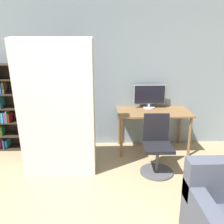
{
  "coord_description": "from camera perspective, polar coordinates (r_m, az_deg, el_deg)",
  "views": [
    {
      "loc": [
        0.08,
        -1.65,
        2.03
      ],
      "look_at": [
        0.2,
        1.66,
        1.05
      ],
      "focal_mm": 40.0,
      "sensor_mm": 36.0,
      "label": 1
    }
  ],
  "objects": [
    {
      "name": "wall_back",
      "position": [
        4.74,
        -3.06,
        8.2
      ],
      "size": [
        8.0,
        0.06,
        2.7
      ],
      "color": "gray",
      "rests_on": "ground"
    },
    {
      "name": "desk",
      "position": [
        4.62,
        9.42,
        -0.94
      ],
      "size": [
        1.32,
        0.69,
        0.76
      ],
      "color": "brown",
      "rests_on": "ground"
    },
    {
      "name": "monitor",
      "position": [
        4.73,
        8.54,
        3.67
      ],
      "size": [
        0.59,
        0.22,
        0.44
      ],
      "color": "#B7B7BC",
      "rests_on": "desk"
    },
    {
      "name": "office_chair",
      "position": [
        3.98,
        10.23,
        -8.51
      ],
      "size": [
        0.52,
        0.52,
        0.91
      ],
      "color": "#4C4C51",
      "rests_on": "ground"
    },
    {
      "name": "bookshelf",
      "position": [
        5.0,
        -22.02,
        0.87
      ],
      "size": [
        0.84,
        0.34,
        1.6
      ],
      "color": "#2D2319",
      "rests_on": "ground"
    },
    {
      "name": "mattress_near",
      "position": [
        3.64,
        -12.55,
        0.09
      ],
      "size": [
        1.07,
        0.4,
        2.05
      ],
      "color": "silver",
      "rests_on": "ground"
    },
    {
      "name": "mattress_far",
      "position": [
        3.87,
        -11.92,
        1.09
      ],
      "size": [
        1.07,
        0.35,
        2.05
      ],
      "color": "silver",
      "rests_on": "ground"
    }
  ]
}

